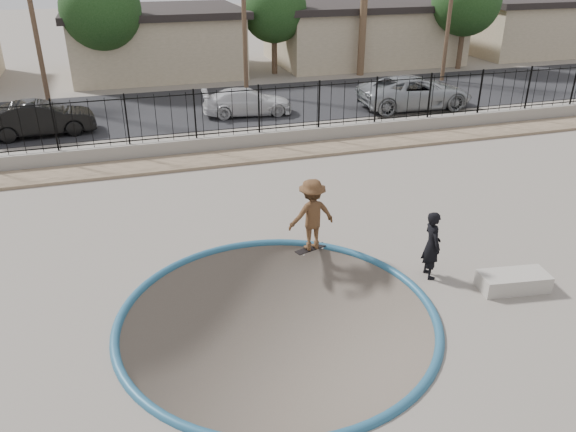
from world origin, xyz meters
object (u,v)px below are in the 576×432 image
(skateboard, at_px, (311,249))
(videographer, at_px, (432,245))
(concrete_ledge, at_px, (513,281))
(car_c, at_px, (247,102))
(car_d, at_px, (415,92))
(skater, at_px, (312,218))
(car_b, at_px, (40,119))

(skateboard, height_order, videographer, videographer)
(videographer, height_order, concrete_ledge, videographer)
(car_c, bearing_deg, car_d, -93.29)
(skateboard, relative_size, concrete_ledge, 0.59)
(car_d, bearing_deg, car_c, 84.13)
(videographer, xyz_separation_m, car_d, (7.28, 14.18, -0.04))
(skateboard, bearing_deg, concrete_ledge, -55.82)
(car_d, bearing_deg, skateboard, 144.38)
(skater, height_order, car_c, skater)
(skateboard, relative_size, videographer, 0.55)
(videographer, distance_m, car_c, 15.43)
(car_b, distance_m, car_d, 17.22)
(car_b, xyz_separation_m, car_d, (17.21, -0.61, 0.06))
(skater, xyz_separation_m, car_b, (-7.60, 12.78, -0.21))
(skater, bearing_deg, car_d, -133.82)
(skateboard, distance_m, concrete_ledge, 5.01)
(car_c, relative_size, car_d, 0.75)
(videographer, bearing_deg, car_c, 8.80)
(videographer, xyz_separation_m, concrete_ledge, (1.59, -1.10, -0.66))
(skateboard, relative_size, car_c, 0.22)
(skater, relative_size, videographer, 1.12)
(videographer, relative_size, concrete_ledge, 1.07)
(skater, relative_size, skateboard, 2.05)
(videographer, relative_size, car_c, 0.41)
(videographer, bearing_deg, skater, 54.91)
(skateboard, xyz_separation_m, videographer, (2.34, -2.00, 0.79))
(concrete_ledge, bearing_deg, videographer, 145.50)
(skater, distance_m, videographer, 3.08)
(skater, distance_m, car_d, 15.51)
(concrete_ledge, xyz_separation_m, car_b, (-11.52, 15.88, 0.55))
(car_c, bearing_deg, skater, 179.06)
(videographer, relative_size, car_d, 0.31)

